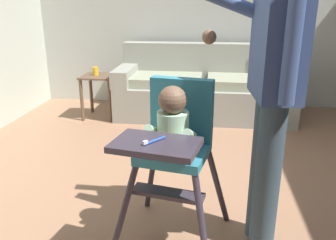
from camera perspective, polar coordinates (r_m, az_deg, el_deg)
The scene contains 7 objects.
ground at distance 2.47m, azimuth 6.66°, elevation -16.03°, with size 6.28×6.99×0.10m, color #976D51.
wall_far at distance 4.76m, azimuth 7.64°, elevation 18.43°, with size 5.48×0.06×2.68m, color #B9BEB7.
couch at distance 4.36m, azimuth 6.06°, elevation 5.09°, with size 2.13×0.86×0.86m.
high_chair at distance 1.91m, azimuth 1.01°, elevation -2.55°, with size 0.71×0.80×0.96m.
adult_standing at distance 1.87m, azimuth 16.69°, elevation 5.18°, with size 0.53×0.50×1.66m.
side_table at distance 4.31m, azimuth -11.15°, elevation 5.36°, with size 0.40×0.40×0.52m.
sippy_cup at distance 4.28m, azimuth -11.77°, elevation 7.83°, with size 0.07×0.07×0.10m, color gold.
Camera 1 is at (-0.03, -2.03, 1.35)m, focal length 37.28 mm.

